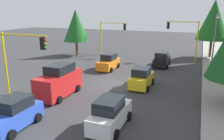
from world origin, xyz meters
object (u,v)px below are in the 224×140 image
object	(u,v)px
street_lamp_curbside	(214,42)
car_yellow	(142,78)
car_white	(110,114)
car_black	(162,60)
traffic_signal_near_right	(21,53)
tree_roadside_far	(214,20)
tree_opposite_side	(76,26)
traffic_signal_far_left	(185,33)
delivery_van_red	(59,81)
car_blue	(14,114)
traffic_signal_far_right	(111,32)
car_orange	(109,62)

from	to	relation	value
street_lamp_curbside	car_yellow	xyz separation A→B (m)	(3.24, -6.24, -3.45)
car_yellow	car_white	distance (m)	8.33
car_black	car_white	bearing A→B (deg)	-1.20
traffic_signal_near_right	street_lamp_curbside	xyz separation A→B (m)	(-9.61, 14.88, 0.42)
tree_roadside_far	car_white	size ratio (longest dim) A/B	2.18
street_lamp_curbside	tree_opposite_side	world-z (taller)	tree_opposite_side
traffic_signal_far_left	car_white	world-z (taller)	traffic_signal_far_left
traffic_signal_far_left	street_lamp_curbside	world-z (taller)	street_lamp_curbside
tree_roadside_far	delivery_van_red	xyz separation A→B (m)	(22.44, -12.70, -4.56)
tree_opposite_side	car_blue	bearing A→B (deg)	20.50
car_black	street_lamp_curbside	bearing A→B (deg)	44.56
traffic_signal_far_right	car_blue	distance (m)	24.61
delivery_van_red	car_blue	bearing A→B (deg)	5.12
tree_roadside_far	car_black	world-z (taller)	tree_roadside_far
car_yellow	car_black	distance (m)	9.15
traffic_signal_near_right	traffic_signal_far_right	xyz separation A→B (m)	(-20.00, 0.01, -0.06)
delivery_van_red	car_white	size ratio (longest dim) A/B	1.18
traffic_signal_far_right	delivery_van_red	world-z (taller)	traffic_signal_far_right
traffic_signal_near_right	traffic_signal_far_left	world-z (taller)	traffic_signal_far_left
tree_opposite_side	car_yellow	size ratio (longest dim) A/B	1.98
tree_roadside_far	car_black	xyz separation A→B (m)	(8.49, -6.11, -4.94)
traffic_signal_far_left	car_black	xyz separation A→B (m)	(4.49, -2.33, -3.22)
tree_roadside_far	car_black	distance (m)	11.57
traffic_signal_far_left	tree_opposite_side	bearing A→B (deg)	-83.18
traffic_signal_far_right	car_black	size ratio (longest dim) A/B	1.36
delivery_van_red	car_white	world-z (taller)	delivery_van_red
tree_roadside_far	car_white	xyz separation A→B (m)	(25.96, -6.47, -4.94)
car_blue	traffic_signal_far_left	bearing A→B (deg)	160.89
car_white	tree_roadside_far	bearing A→B (deg)	166.00
street_lamp_curbside	tree_roadside_far	xyz separation A→B (m)	(-14.39, 0.30, 1.49)
car_black	car_yellow	bearing A→B (deg)	-2.72
traffic_signal_far_left	tree_roadside_far	xyz separation A→B (m)	(-4.00, 3.78, 1.72)
street_lamp_curbside	car_yellow	bearing A→B (deg)	-62.55
car_orange	car_blue	bearing A→B (deg)	-0.10
street_lamp_curbside	car_black	bearing A→B (deg)	-135.44
traffic_signal_far_right	car_blue	bearing A→B (deg)	7.01
traffic_signal_near_right	car_black	size ratio (longest dim) A/B	1.38
tree_opposite_side	delivery_van_red	xyz separation A→B (m)	(16.44, 7.80, -3.60)
tree_roadside_far	delivery_van_red	distance (m)	26.19
car_blue	car_white	size ratio (longest dim) A/B	0.93
traffic_signal_near_right	street_lamp_curbside	world-z (taller)	street_lamp_curbside
traffic_signal_far_right	street_lamp_curbside	distance (m)	18.14
traffic_signal_near_right	car_yellow	size ratio (longest dim) A/B	1.47
tree_roadside_far	delivery_van_red	bearing A→B (deg)	-29.50
car_blue	car_white	xyz separation A→B (m)	(-2.29, 5.71, 0.00)
traffic_signal_far_right	street_lamp_curbside	size ratio (longest dim) A/B	0.78
traffic_signal_far_left	car_orange	distance (m)	12.33
tree_roadside_far	car_blue	distance (m)	31.16
traffic_signal_far_left	car_blue	world-z (taller)	traffic_signal_far_left
tree_opposite_side	car_yellow	distance (m)	18.60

